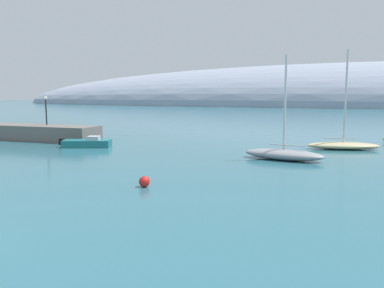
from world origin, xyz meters
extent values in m
cube|color=#66605B|center=(-22.34, 28.10, 0.90)|extent=(19.01, 4.38, 1.81)
ellipsoid|color=#8E99AD|center=(26.42, 193.24, 0.00)|extent=(399.50, 83.01, 40.81)
ellipsoid|color=gray|center=(8.98, 24.35, 0.45)|extent=(7.00, 3.25, 0.90)
cylinder|color=silver|center=(8.98, 24.35, 4.81)|extent=(0.18, 0.18, 7.83)
cube|color=silver|center=(9.28, 24.30, 1.25)|extent=(3.01, 0.54, 0.10)
ellipsoid|color=#C6B284|center=(13.70, 32.94, 0.36)|extent=(7.47, 4.07, 0.72)
cylinder|color=silver|center=(13.70, 32.94, 5.26)|extent=(0.19, 0.19, 9.09)
cube|color=silver|center=(13.39, 32.86, 1.07)|extent=(3.12, 0.89, 0.10)
cube|color=#1E6B70|center=(-11.32, 25.04, 0.38)|extent=(5.23, 3.61, 0.75)
cube|color=black|center=(-13.80, 24.07, 0.56)|extent=(0.54, 0.50, 0.68)
cube|color=#B2B7C1|center=(-10.65, 25.31, 0.95)|extent=(1.52, 1.53, 0.40)
sphere|color=red|center=(2.63, 11.51, 0.33)|extent=(0.66, 0.66, 0.66)
cylinder|color=black|center=(-19.67, 28.64, 3.33)|extent=(0.16, 0.16, 3.04)
sphere|color=#EAEACC|center=(-19.67, 28.64, 5.03)|extent=(0.36, 0.36, 0.36)
camera|label=1|loc=(13.41, -8.57, 5.48)|focal=36.36mm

